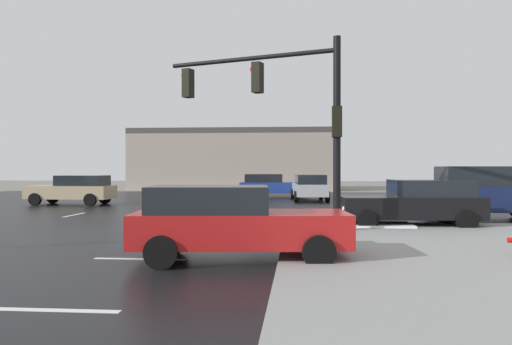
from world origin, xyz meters
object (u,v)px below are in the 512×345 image
(suv_navy, at_px, (485,192))
(sedan_tan, at_px, (74,189))
(sedan_black, at_px, (415,203))
(sedan_red, at_px, (232,221))
(sedan_blue, at_px, (271,185))
(sedan_silver, at_px, (310,187))
(traffic_signal_mast, at_px, (285,102))

(suv_navy, bearing_deg, sedan_tan, 159.49)
(sedan_black, height_order, sedan_red, same)
(suv_navy, bearing_deg, sedan_red, -133.72)
(suv_navy, bearing_deg, sedan_blue, 120.69)
(sedan_silver, bearing_deg, sedan_red, 169.86)
(sedan_blue, xyz_separation_m, sedan_red, (0.54, -23.55, 0.00))
(suv_navy, height_order, sedan_black, suv_navy)
(suv_navy, height_order, sedan_red, suv_navy)
(sedan_red, bearing_deg, suv_navy, 42.76)
(traffic_signal_mast, xyz_separation_m, sedan_red, (-0.97, -5.02, -3.14))
(suv_navy, bearing_deg, traffic_signal_mast, -151.13)
(traffic_signal_mast, height_order, sedan_red, traffic_signal_mast)
(sedan_blue, relative_size, sedan_red, 1.00)
(sedan_blue, xyz_separation_m, sedan_silver, (2.53, -3.25, 0.00))
(suv_navy, relative_size, sedan_tan, 1.06)
(sedan_black, xyz_separation_m, sedan_red, (-5.18, -6.47, 0.00))
(sedan_tan, bearing_deg, traffic_signal_mast, 139.40)
(suv_navy, distance_m, sedan_red, 12.75)
(sedan_tan, distance_m, sedan_red, 19.20)
(traffic_signal_mast, distance_m, sedan_blue, 18.85)
(traffic_signal_mast, xyz_separation_m, suv_navy, (7.51, 4.49, -2.91))
(traffic_signal_mast, distance_m, sedan_red, 6.00)
(sedan_black, bearing_deg, sedan_red, 47.32)
(sedan_blue, xyz_separation_m, suv_navy, (9.01, -14.03, 0.24))
(sedan_silver, distance_m, sedan_black, 14.19)
(suv_navy, distance_m, sedan_black, 4.50)
(traffic_signal_mast, bearing_deg, sedan_tan, -23.26)
(traffic_signal_mast, distance_m, sedan_tan, 16.29)
(traffic_signal_mast, relative_size, suv_navy, 1.17)
(traffic_signal_mast, xyz_separation_m, sedan_black, (4.21, 1.45, -3.14))
(sedan_silver, distance_m, suv_navy, 12.58)
(sedan_silver, bearing_deg, sedan_blue, 33.37)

